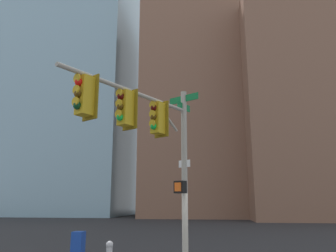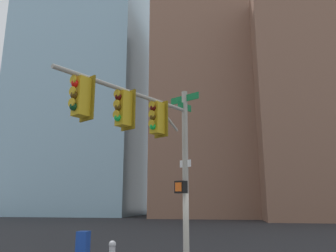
# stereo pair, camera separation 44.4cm
# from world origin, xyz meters

# --- Properties ---
(signal_pole_assembly) EXTENTS (3.16, 4.77, 6.04)m
(signal_pole_assembly) POSITION_xyz_m (-1.17, -1.44, 4.28)
(signal_pole_assembly) COLOR #9E998C
(signal_pole_assembly) RESTS_ON ground_plane
(fire_hydrant) EXTENTS (0.34, 0.26, 0.87)m
(fire_hydrant) POSITION_xyz_m (-3.02, 1.09, 0.47)
(fire_hydrant) COLOR #B2B2B7
(fire_hydrant) RESTS_ON ground_plane
(newspaper_box) EXTENTS (0.47, 0.58, 1.05)m
(newspaper_box) POSITION_xyz_m (-4.84, 2.65, 0.53)
(newspaper_box) COLOR #193FA5
(newspaper_box) RESTS_ON ground_plane
(building_brick_nearside) EXTENTS (19.46, 19.79, 38.44)m
(building_brick_nearside) POSITION_xyz_m (-0.85, 46.84, 19.22)
(building_brick_nearside) COLOR #845B47
(building_brick_nearside) RESTS_ON ground_plane
(building_brick_midblock) EXTENTS (18.86, 18.85, 32.20)m
(building_brick_midblock) POSITION_xyz_m (14.86, 39.26, 16.10)
(building_brick_midblock) COLOR #845B47
(building_brick_midblock) RESTS_ON ground_plane
(building_glass_tower) EXTENTS (24.03, 26.36, 86.97)m
(building_glass_tower) POSITION_xyz_m (-27.16, 52.65, 43.48)
(building_glass_tower) COLOR #8CB2C6
(building_glass_tower) RESTS_ON ground_plane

